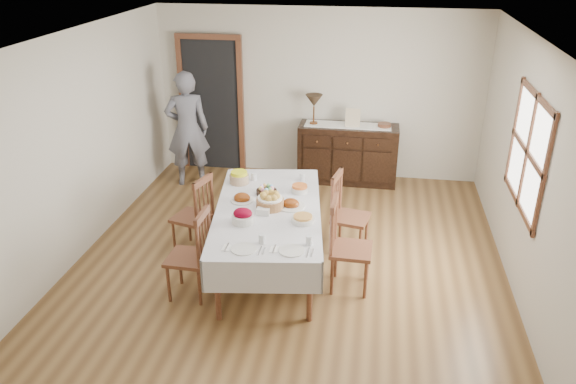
% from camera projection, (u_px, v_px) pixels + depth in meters
% --- Properties ---
extents(ground, '(6.00, 6.00, 0.00)m').
position_uv_depth(ground, '(287.00, 270.00, 6.51)').
color(ground, brown).
extents(room_shell, '(5.02, 6.02, 2.65)m').
position_uv_depth(room_shell, '(280.00, 123.00, 6.22)').
color(room_shell, silver).
rests_on(room_shell, ground).
extents(dining_table, '(1.46, 2.41, 0.78)m').
position_uv_depth(dining_table, '(268.00, 216.00, 6.26)').
color(dining_table, silver).
rests_on(dining_table, ground).
extents(chair_left_near, '(0.43, 0.43, 1.01)m').
position_uv_depth(chair_left_near, '(192.00, 253.00, 5.86)').
color(chair_left_near, brown).
rests_on(chair_left_near, ground).
extents(chair_left_far, '(0.51, 0.51, 0.99)m').
position_uv_depth(chair_left_far, '(195.00, 214.00, 6.71)').
color(chair_left_far, brown).
rests_on(chair_left_far, ground).
extents(chair_right_near, '(0.45, 0.45, 1.05)m').
position_uv_depth(chair_right_near, '(346.00, 244.00, 5.99)').
color(chair_right_near, brown).
rests_on(chair_right_near, ground).
extents(chair_right_far, '(0.49, 0.49, 1.00)m').
position_uv_depth(chair_right_far, '(347.00, 213.00, 6.72)').
color(chair_right_far, brown).
rests_on(chair_right_far, ground).
extents(sideboard, '(1.51, 0.55, 0.90)m').
position_uv_depth(sideboard, '(348.00, 154.00, 8.68)').
color(sideboard, black).
rests_on(sideboard, ground).
extents(person, '(0.68, 0.55, 1.88)m').
position_uv_depth(person, '(187.00, 125.00, 8.40)').
color(person, slate).
rests_on(person, ground).
extents(bread_basket, '(0.31, 0.31, 0.19)m').
position_uv_depth(bread_basket, '(270.00, 201.00, 6.20)').
color(bread_basket, brown).
rests_on(bread_basket, dining_table).
extents(egg_basket, '(0.24, 0.24, 0.11)m').
position_uv_depth(egg_basket, '(266.00, 191.00, 6.54)').
color(egg_basket, black).
rests_on(egg_basket, dining_table).
extents(ham_platter_a, '(0.26, 0.26, 0.11)m').
position_uv_depth(ham_platter_a, '(242.00, 198.00, 6.38)').
color(ham_platter_a, silver).
rests_on(ham_platter_a, dining_table).
extents(ham_platter_b, '(0.32, 0.32, 0.11)m').
position_uv_depth(ham_platter_b, '(291.00, 204.00, 6.25)').
color(ham_platter_b, silver).
rests_on(ham_platter_b, dining_table).
extents(beet_bowl, '(0.23, 0.23, 0.17)m').
position_uv_depth(beet_bowl, '(243.00, 216.00, 5.88)').
color(beet_bowl, silver).
rests_on(beet_bowl, dining_table).
extents(carrot_bowl, '(0.20, 0.20, 0.09)m').
position_uv_depth(carrot_bowl, '(300.00, 189.00, 6.59)').
color(carrot_bowl, silver).
rests_on(carrot_bowl, dining_table).
extents(pineapple_bowl, '(0.23, 0.23, 0.15)m').
position_uv_depth(pineapple_bowl, '(239.00, 178.00, 6.82)').
color(pineapple_bowl, tan).
rests_on(pineapple_bowl, dining_table).
extents(casserole_dish, '(0.25, 0.25, 0.07)m').
position_uv_depth(casserole_dish, '(303.00, 219.00, 5.91)').
color(casserole_dish, silver).
rests_on(casserole_dish, dining_table).
extents(butter_dish, '(0.15, 0.11, 0.07)m').
position_uv_depth(butter_dish, '(263.00, 211.00, 6.07)').
color(butter_dish, silver).
rests_on(butter_dish, dining_table).
extents(setting_left, '(0.44, 0.31, 0.10)m').
position_uv_depth(setting_left, '(249.00, 245.00, 5.43)').
color(setting_left, silver).
rests_on(setting_left, dining_table).
extents(setting_right, '(0.44, 0.31, 0.10)m').
position_uv_depth(setting_right, '(297.00, 247.00, 5.41)').
color(setting_right, silver).
rests_on(setting_right, dining_table).
extents(glass_far_a, '(0.07, 0.07, 0.10)m').
position_uv_depth(glass_far_a, '(254.00, 176.00, 6.92)').
color(glass_far_a, silver).
rests_on(glass_far_a, dining_table).
extents(glass_far_b, '(0.07, 0.07, 0.09)m').
position_uv_depth(glass_far_b, '(302.00, 177.00, 6.91)').
color(glass_far_b, silver).
rests_on(glass_far_b, dining_table).
extents(runner, '(1.30, 0.35, 0.01)m').
position_uv_depth(runner, '(348.00, 125.00, 8.51)').
color(runner, white).
rests_on(runner, sideboard).
extents(table_lamp, '(0.26, 0.26, 0.46)m').
position_uv_depth(table_lamp, '(314.00, 101.00, 8.42)').
color(table_lamp, brown).
rests_on(table_lamp, sideboard).
extents(picture_frame, '(0.22, 0.08, 0.28)m').
position_uv_depth(picture_frame, '(353.00, 118.00, 8.39)').
color(picture_frame, '#C2AF8F').
rests_on(picture_frame, sideboard).
extents(deco_bowl, '(0.20, 0.20, 0.06)m').
position_uv_depth(deco_bowl, '(384.00, 125.00, 8.42)').
color(deco_bowl, brown).
rests_on(deco_bowl, sideboard).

